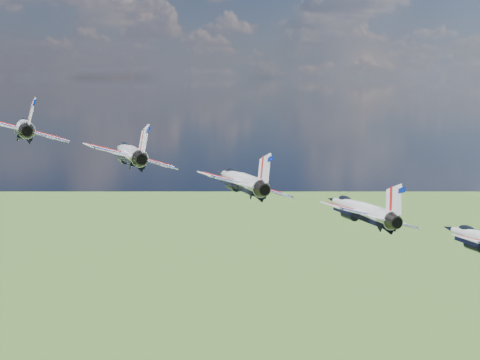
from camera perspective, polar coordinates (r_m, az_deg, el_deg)
jet_0 at (r=76.78m, az=-17.95°, el=4.34°), size 13.62×16.00×6.55m
jet_1 at (r=71.58m, az=-9.50°, el=2.32°), size 13.62×16.00×6.55m
jet_2 at (r=68.25m, az=0.00°, el=0.00°), size 13.62×16.00×6.55m
jet_3 at (r=67.07m, az=10.14°, el=-2.48°), size 13.62×16.00×6.55m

